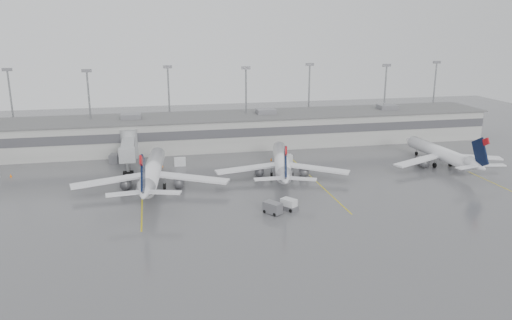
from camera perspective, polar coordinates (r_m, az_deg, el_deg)
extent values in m
plane|color=#545457|center=(78.26, 0.05, -8.29)|extent=(260.00, 260.00, 0.00)
cube|color=#A0A09B|center=(131.88, -5.24, 3.27)|extent=(150.00, 16.00, 8.00)
cube|color=#47474C|center=(123.85, -4.80, 2.97)|extent=(150.00, 0.15, 2.20)
cube|color=#606060|center=(131.10, -5.28, 5.00)|extent=(152.00, 17.00, 0.30)
cube|color=slate|center=(145.45, 14.77, 5.88)|extent=(5.00, 4.00, 1.30)
cylinder|color=gray|center=(143.61, -26.09, 5.20)|extent=(0.44, 0.44, 20.00)
cube|color=slate|center=(142.46, -26.58, 9.23)|extent=(2.40, 0.50, 0.80)
cylinder|color=gray|center=(132.72, -18.43, 5.26)|extent=(0.44, 0.44, 20.00)
cube|color=slate|center=(131.48, -18.80, 9.64)|extent=(2.40, 0.50, 0.80)
cylinder|color=gray|center=(139.37, -9.89, 6.26)|extent=(0.44, 0.44, 20.00)
cube|color=slate|center=(138.18, -10.08, 10.44)|extent=(2.40, 0.50, 0.80)
cylinder|color=gray|center=(134.23, -1.14, 6.14)|extent=(0.44, 0.44, 20.00)
cube|color=slate|center=(132.99, -1.17, 10.49)|extent=(2.40, 0.50, 0.80)
cylinder|color=gray|center=(146.38, 6.06, 6.83)|extent=(0.44, 0.44, 20.00)
cube|color=slate|center=(145.25, 6.17, 10.81)|extent=(2.40, 0.50, 0.80)
cylinder|color=gray|center=(147.03, 14.45, 6.47)|extent=(0.44, 0.44, 20.00)
cube|color=slate|center=(145.91, 14.72, 10.43)|extent=(2.40, 0.50, 0.80)
cylinder|color=gray|center=(163.18, 19.64, 6.90)|extent=(0.44, 0.44, 20.00)
cube|color=slate|center=(162.17, 19.97, 10.46)|extent=(2.40, 0.50, 0.80)
cylinder|color=gray|center=(123.44, -14.27, 1.79)|extent=(4.00, 4.00, 7.00)
cube|color=gray|center=(116.93, -14.39, 1.44)|extent=(2.80, 13.00, 2.60)
cube|color=gray|center=(109.66, -14.52, 0.53)|extent=(3.40, 2.40, 3.00)
cylinder|color=gray|center=(110.41, -14.42, -0.93)|extent=(0.70, 0.70, 2.80)
cube|color=black|center=(110.70, -14.38, -1.45)|extent=(2.20, 1.20, 0.70)
cube|color=#CFBA0C|center=(99.24, -12.86, -3.50)|extent=(0.25, 40.00, 0.01)
cube|color=#CFBA0C|center=(104.40, 6.70, -2.27)|extent=(0.25, 40.00, 0.01)
cube|color=#CFBA0C|center=(120.00, 22.76, -1.06)|extent=(0.25, 40.00, 0.01)
cylinder|color=white|center=(100.81, -11.73, -1.15)|extent=(5.80, 24.69, 3.34)
cone|color=white|center=(114.07, -11.12, 0.80)|extent=(3.64, 3.44, 3.34)
cone|color=white|center=(86.64, -12.62, -3.62)|extent=(3.88, 5.87, 3.34)
cube|color=white|center=(99.21, -16.35, -2.26)|extent=(14.75, 5.88, 0.39)
cube|color=white|center=(97.60, -7.31, -2.04)|extent=(14.40, 8.49, 0.39)
cube|color=black|center=(85.14, -12.78, -1.68)|extent=(0.97, 6.27, 7.28)
cube|color=#AC0D13|center=(82.98, -13.01, -0.06)|extent=(0.56, 2.27, 2.11)
cylinder|color=black|center=(111.17, -11.19, -1.10)|extent=(0.49, 1.04, 1.00)
cylinder|color=black|center=(99.76, -13.10, -3.05)|extent=(0.62, 1.27, 1.22)
cylinder|color=black|center=(99.29, -10.42, -2.98)|extent=(0.62, 1.27, 1.22)
cylinder|color=white|center=(106.45, 2.94, -0.10)|extent=(7.85, 22.91, 3.10)
cone|color=white|center=(118.86, 2.65, 1.54)|extent=(3.65, 3.49, 3.10)
cone|color=white|center=(93.15, 3.33, -2.10)|extent=(4.13, 5.71, 3.10)
cube|color=white|center=(103.79, -1.00, -0.96)|extent=(13.66, 4.03, 0.36)
cube|color=white|center=(104.50, 6.97, -0.96)|extent=(12.98, 9.10, 0.36)
cube|color=black|center=(91.80, 3.38, -0.40)|extent=(1.54, 5.76, 6.77)
cube|color=#AC0D13|center=(89.81, 3.45, 1.02)|extent=(0.75, 2.11, 1.97)
cylinder|color=black|center=(116.12, 2.71, -0.14)|extent=(0.55, 0.99, 0.93)
cylinder|color=black|center=(105.09, 1.78, -1.73)|extent=(0.70, 1.21, 1.14)
cylinder|color=black|center=(105.30, 4.15, -1.73)|extent=(0.70, 1.21, 1.14)
cylinder|color=white|center=(121.52, 20.14, 0.85)|extent=(3.80, 21.88, 2.97)
cone|color=white|center=(131.51, 17.18, 2.15)|extent=(3.07, 2.88, 2.97)
cone|color=white|center=(111.20, 23.92, -0.61)|extent=(3.16, 5.06, 2.97)
cube|color=white|center=(115.72, 18.02, -0.06)|extent=(12.97, 6.86, 0.35)
cube|color=white|center=(123.57, 23.48, 0.36)|extent=(13.09, 5.98, 0.35)
cube|color=black|center=(110.14, 24.23, 0.76)|extent=(0.51, 5.58, 6.48)
cube|color=#AC0D13|center=(108.61, 24.79, 1.91)|extent=(0.37, 2.01, 1.88)
cylinder|color=black|center=(129.31, 17.86, 0.72)|extent=(0.38, 0.90, 0.89)
cylinder|color=black|center=(119.38, 19.74, -0.57)|extent=(0.49, 1.11, 1.09)
cylinder|color=black|center=(121.72, 21.37, -0.43)|extent=(0.49, 1.11, 1.09)
cube|color=silver|center=(87.30, 3.77, -5.07)|extent=(2.87, 3.08, 1.96)
cube|color=slate|center=(87.51, 3.77, -5.44)|extent=(3.30, 3.56, 0.76)
cylinder|color=black|center=(87.52, 2.85, -5.48)|extent=(0.55, 0.63, 0.61)
cylinder|color=black|center=(88.80, 3.56, -5.17)|extent=(0.55, 0.63, 0.61)
cylinder|color=black|center=(86.27, 3.98, -5.81)|extent=(0.55, 0.63, 0.61)
cylinder|color=black|center=(87.57, 4.68, -5.50)|extent=(0.55, 0.63, 0.61)
cube|color=slate|center=(85.41, 1.92, -5.46)|extent=(3.27, 3.56, 1.89)
cylinder|color=black|center=(85.79, 1.01, -5.89)|extent=(0.57, 0.65, 0.62)
cylinder|color=black|center=(85.58, 2.82, -5.96)|extent=(0.57, 0.65, 0.62)
cube|color=silver|center=(115.19, -8.68, -0.20)|extent=(2.66, 1.86, 1.81)
cube|color=silver|center=(116.40, 3.47, 0.14)|extent=(2.69, 1.80, 1.91)
cube|color=slate|center=(121.15, -15.88, 0.19)|extent=(2.46, 3.40, 1.94)
cone|color=#FF6B05|center=(117.51, -26.23, -1.59)|extent=(0.47, 0.47, 0.75)
cone|color=#FF6B05|center=(114.77, -10.67, -0.62)|extent=(0.49, 0.49, 0.77)
cone|color=#FF6B05|center=(118.36, 1.75, 0.10)|extent=(0.41, 0.41, 0.66)
cone|color=#FF6B05|center=(125.92, 17.86, 0.29)|extent=(0.42, 0.42, 0.67)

